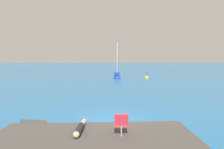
{
  "coord_description": "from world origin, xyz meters",
  "views": [
    {
      "loc": [
        -0.42,
        -10.59,
        3.46
      ],
      "look_at": [
        0.65,
        15.94,
        0.98
      ],
      "focal_mm": 33.75,
      "sensor_mm": 36.0,
      "label": 1
    }
  ],
  "objects_px": {
    "sailboat_near": "(117,76)",
    "person_sunbather": "(80,128)",
    "marker_buoy": "(147,78)",
    "beach_chair": "(121,122)"
  },
  "relations": [
    {
      "from": "person_sunbather",
      "to": "beach_chair",
      "type": "height_order",
      "value": "beach_chair"
    },
    {
      "from": "beach_chair",
      "to": "marker_buoy",
      "type": "relative_size",
      "value": 0.71
    },
    {
      "from": "sailboat_near",
      "to": "person_sunbather",
      "type": "xyz_separation_m",
      "value": [
        -2.88,
        -23.45,
        0.44
      ]
    },
    {
      "from": "person_sunbather",
      "to": "sailboat_near",
      "type": "bearing_deg",
      "value": -2.73
    },
    {
      "from": "person_sunbather",
      "to": "marker_buoy",
      "type": "bearing_deg",
      "value": -13.03
    },
    {
      "from": "person_sunbather",
      "to": "beach_chair",
      "type": "relative_size",
      "value": 2.21
    },
    {
      "from": "sailboat_near",
      "to": "marker_buoy",
      "type": "bearing_deg",
      "value": 94.95
    },
    {
      "from": "beach_chair",
      "to": "marker_buoy",
      "type": "xyz_separation_m",
      "value": [
        5.93,
        24.23,
        -1.08
      ]
    },
    {
      "from": "marker_buoy",
      "to": "person_sunbather",
      "type": "bearing_deg",
      "value": -107.29
    },
    {
      "from": "sailboat_near",
      "to": "person_sunbather",
      "type": "bearing_deg",
      "value": -7.18
    }
  ]
}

